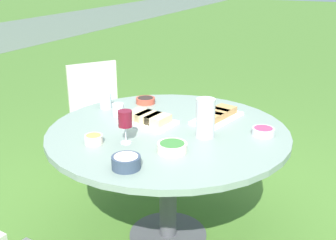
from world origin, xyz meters
TOP-DOWN VIEW (x-y plane):
  - ground_plane at (0.00, 0.00)m, footprint 40.00×40.00m
  - dining_table at (0.00, 0.00)m, footprint 1.44×1.44m
  - chair_near_left at (0.74, 1.01)m, footprint 0.60×0.60m
  - water_pitcher at (-0.01, -0.24)m, footprint 0.12×0.11m
  - wine_glass at (-0.28, 0.12)m, footprint 0.08×0.08m
  - platter_bread_main at (0.28, -0.21)m, footprint 0.40×0.26m
  - platter_charcuterie at (0.04, 0.15)m, footprint 0.26×0.35m
  - bowl_fries at (-0.36, 0.28)m, footprint 0.10×0.10m
  - bowl_salad at (-0.28, -0.16)m, footprint 0.16×0.16m
  - bowl_olives at (0.39, 0.36)m, footprint 0.14×0.14m
  - bowl_dip_red at (0.16, -0.53)m, footprint 0.13×0.13m
  - bowl_dip_cream at (-0.55, -0.03)m, footprint 0.14×0.14m
  - cup_water_near at (0.08, 0.40)m, footprint 0.08×0.08m
  - cup_water_far at (0.18, 0.55)m, footprint 0.08×0.08m

SIDE VIEW (x-z plane):
  - ground_plane at x=0.00m, z-range 0.00..0.00m
  - chair_near_left at x=0.74m, z-range 0.08..0.97m
  - dining_table at x=0.00m, z-range 0.28..1.04m
  - bowl_olives at x=0.39m, z-range 0.76..0.80m
  - bowl_dip_red at x=0.16m, z-range 0.76..0.80m
  - bowl_fries at x=-0.36m, z-range 0.76..0.80m
  - platter_bread_main at x=0.28m, z-range 0.75..0.81m
  - bowl_salad at x=-0.28m, z-range 0.76..0.81m
  - platter_charcuterie at x=0.04m, z-range 0.75..0.82m
  - bowl_dip_cream at x=-0.55m, z-range 0.76..0.82m
  - cup_water_near at x=0.08m, z-range 0.75..0.84m
  - cup_water_far at x=0.18m, z-range 0.75..0.86m
  - water_pitcher at x=-0.01m, z-range 0.75..0.98m
  - wine_glass at x=-0.28m, z-range 0.80..0.98m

